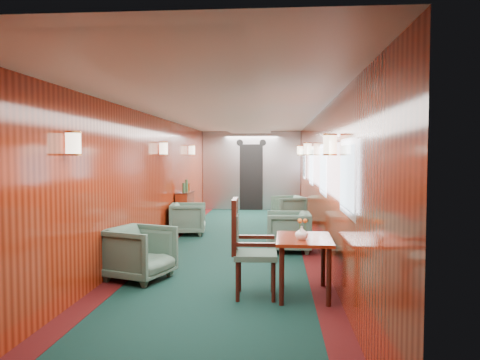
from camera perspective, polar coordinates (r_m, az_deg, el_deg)
The scene contains 12 objects.
room at distance 8.38m, azimuth -0.77°, elevation 2.78°, with size 12.00×12.10×2.40m.
bulkhead at distance 14.29m, azimuth 1.40°, elevation 1.10°, with size 2.98×0.17×2.39m.
windows_right at distance 8.63m, azimuth 9.28°, elevation 1.52°, with size 0.02×8.60×0.80m.
wall_sconces at distance 8.94m, azimuth -0.44°, elevation 3.79°, with size 2.97×7.97×0.25m.
dining_table at distance 5.66m, azimuth 7.80°, elevation -8.08°, with size 0.67×0.94×0.70m.
side_chair at distance 5.56m, azimuth 0.78°, elevation -7.77°, with size 0.54×0.56×1.16m.
credenza at distance 10.89m, azimuth -6.71°, elevation -3.53°, with size 0.29×0.93×1.11m.
flower_vase at distance 5.49m, azimuth 7.52°, elevation -6.42°, with size 0.15×0.15×0.16m, color white.
armchair_left_near at distance 6.50m, azimuth -12.15°, elevation -8.69°, with size 0.77×0.79×0.72m, color #1A3D34.
armchair_left_far at distance 9.95m, azimuth -6.33°, elevation -4.71°, with size 0.71×0.73×0.67m, color #1A3D34.
armchair_right_near at distance 8.21m, azimuth 5.89°, elevation -6.27°, with size 0.74×0.76×0.69m, color #1A3D34.
armchair_right_far at distance 11.62m, azimuth 5.96°, elevation -3.57°, with size 0.72×0.74×0.67m, color #1A3D34.
Camera 1 is at (0.77, -8.34, 1.68)m, focal length 35.00 mm.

